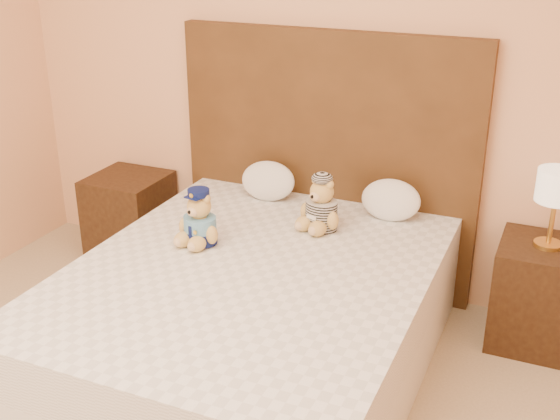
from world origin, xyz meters
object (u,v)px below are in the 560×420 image
at_px(pillow_right, 391,198).
at_px(teddy_prisoner, 322,203).
at_px(bed, 251,319).
at_px(nightstand_right, 540,294).
at_px(nightstand_left, 130,217).
at_px(lamp, 557,190).
at_px(teddy_police, 200,217).
at_px(pillow_left, 268,179).

bearing_deg(pillow_right, teddy_prisoner, -136.25).
bearing_deg(bed, nightstand_right, 32.62).
bearing_deg(nightstand_left, pillow_right, 1.02).
bearing_deg(lamp, teddy_police, -157.61).
relative_size(nightstand_left, teddy_police, 1.94).
height_order(nightstand_left, nightstand_right, same).
distance_m(bed, teddy_police, 0.56).
xyz_separation_m(nightstand_left, teddy_prisoner, (1.39, -0.25, 0.42)).
bearing_deg(nightstand_right, pillow_left, 178.88).
xyz_separation_m(nightstand_left, pillow_left, (0.96, 0.03, 0.39)).
xyz_separation_m(lamp, teddy_police, (-1.59, -0.66, -0.16)).
bearing_deg(teddy_police, teddy_prisoner, 50.53).
distance_m(bed, pillow_right, 1.02).
relative_size(bed, nightstand_left, 3.64).
bearing_deg(pillow_right, lamp, -2.11).
height_order(teddy_police, teddy_prisoner, teddy_prisoner).
relative_size(nightstand_right, pillow_left, 1.68).
xyz_separation_m(nightstand_left, nightstand_right, (2.50, 0.00, 0.00)).
distance_m(nightstand_left, nightstand_right, 2.50).
bearing_deg(nightstand_left, teddy_police, -35.97).
bearing_deg(pillow_right, teddy_police, -138.67).
relative_size(bed, teddy_police, 7.04).
bearing_deg(pillow_right, bed, -117.73).
bearing_deg(pillow_left, bed, -70.90).
height_order(nightstand_left, pillow_right, pillow_right).
xyz_separation_m(lamp, pillow_left, (-1.54, 0.03, -0.18)).
bearing_deg(bed, lamp, 32.62).
height_order(nightstand_left, lamp, lamp).
height_order(nightstand_left, pillow_left, pillow_left).
relative_size(nightstand_left, nightstand_right, 1.00).
height_order(nightstand_right, teddy_prisoner, teddy_prisoner).
xyz_separation_m(nightstand_left, teddy_police, (0.91, -0.66, 0.42)).
relative_size(lamp, pillow_right, 1.24).
distance_m(lamp, teddy_prisoner, 1.14).
xyz_separation_m(teddy_police, pillow_right, (0.78, 0.69, -0.03)).
distance_m(nightstand_left, lamp, 2.56).
distance_m(lamp, teddy_police, 1.73).
bearing_deg(bed, pillow_left, 109.10).
bearing_deg(pillow_left, lamp, -1.12).
distance_m(bed, pillow_left, 0.96).
height_order(nightstand_right, lamp, lamp).
bearing_deg(teddy_police, pillow_left, 95.97).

